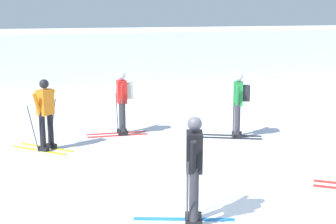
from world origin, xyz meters
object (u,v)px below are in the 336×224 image
object	(u,v)px
skier_orange	(45,113)
skier_black	(193,168)
skier_green	(239,102)
skier_red	(123,100)

from	to	relation	value
skier_orange	skier_black	distance (m)	5.20
skier_green	skier_orange	distance (m)	4.88
skier_red	skier_orange	xyz separation A→B (m)	(-2.11, -0.78, -0.04)
skier_red	skier_green	bearing A→B (deg)	-26.94
skier_green	skier_black	xyz separation A→B (m)	(-3.22, -4.33, -0.04)
skier_green	skier_black	distance (m)	5.40
skier_orange	skier_black	world-z (taller)	same
skier_red	skier_black	world-z (taller)	same
skier_green	skier_black	world-z (taller)	same
skier_green	skier_red	size ratio (longest dim) A/B	1.00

